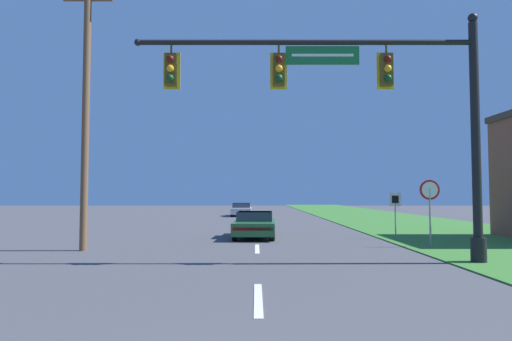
{
  "coord_description": "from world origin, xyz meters",
  "views": [
    {
      "loc": [
        -0.04,
        -2.76,
        1.98
      ],
      "look_at": [
        0.0,
        33.06,
        3.88
      ],
      "focal_mm": 32.0,
      "sensor_mm": 36.0,
      "label": 1
    }
  ],
  "objects_px": {
    "stop_sign": "(429,198)",
    "utility_pole_near": "(85,106)",
    "car_ahead": "(254,224)",
    "far_car": "(241,209)",
    "route_sign_post": "(395,205)",
    "signal_mast": "(377,105)"
  },
  "relations": [
    {
      "from": "car_ahead",
      "to": "route_sign_post",
      "type": "bearing_deg",
      "value": -5.52
    },
    {
      "from": "utility_pole_near",
      "to": "stop_sign",
      "type": "bearing_deg",
      "value": 4.73
    },
    {
      "from": "utility_pole_near",
      "to": "route_sign_post",
      "type": "bearing_deg",
      "value": 19.28
    },
    {
      "from": "car_ahead",
      "to": "stop_sign",
      "type": "relative_size",
      "value": 1.82
    },
    {
      "from": "stop_sign",
      "to": "utility_pole_near",
      "type": "distance_m",
      "value": 13.2
    },
    {
      "from": "far_car",
      "to": "signal_mast",
      "type": "bearing_deg",
      "value": -80.42
    },
    {
      "from": "far_car",
      "to": "route_sign_post",
      "type": "xyz_separation_m",
      "value": [
        7.64,
        -21.86,
        0.92
      ]
    },
    {
      "from": "car_ahead",
      "to": "stop_sign",
      "type": "bearing_deg",
      "value": -30.4
    },
    {
      "from": "far_car",
      "to": "route_sign_post",
      "type": "relative_size",
      "value": 2.31
    },
    {
      "from": "car_ahead",
      "to": "utility_pole_near",
      "type": "distance_m",
      "value": 9.08
    },
    {
      "from": "far_car",
      "to": "stop_sign",
      "type": "bearing_deg",
      "value": -72.44
    },
    {
      "from": "car_ahead",
      "to": "far_car",
      "type": "distance_m",
      "value": 21.29
    },
    {
      "from": "far_car",
      "to": "car_ahead",
      "type": "bearing_deg",
      "value": -86.48
    },
    {
      "from": "car_ahead",
      "to": "route_sign_post",
      "type": "height_order",
      "value": "route_sign_post"
    },
    {
      "from": "signal_mast",
      "to": "route_sign_post",
      "type": "relative_size",
      "value": 5.06
    },
    {
      "from": "stop_sign",
      "to": "utility_pole_near",
      "type": "xyz_separation_m",
      "value": [
        -12.73,
        -1.05,
        3.3
      ]
    },
    {
      "from": "far_car",
      "to": "utility_pole_near",
      "type": "relative_size",
      "value": 0.47
    },
    {
      "from": "signal_mast",
      "to": "stop_sign",
      "type": "distance_m",
      "value": 5.75
    },
    {
      "from": "signal_mast",
      "to": "route_sign_post",
      "type": "bearing_deg",
      "value": 69.67
    },
    {
      "from": "signal_mast",
      "to": "utility_pole_near",
      "type": "xyz_separation_m",
      "value": [
        -9.7,
        2.99,
        0.56
      ]
    },
    {
      "from": "stop_sign",
      "to": "utility_pole_near",
      "type": "height_order",
      "value": "utility_pole_near"
    },
    {
      "from": "car_ahead",
      "to": "stop_sign",
      "type": "xyz_separation_m",
      "value": [
        6.65,
        -3.9,
        1.26
      ]
    }
  ]
}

